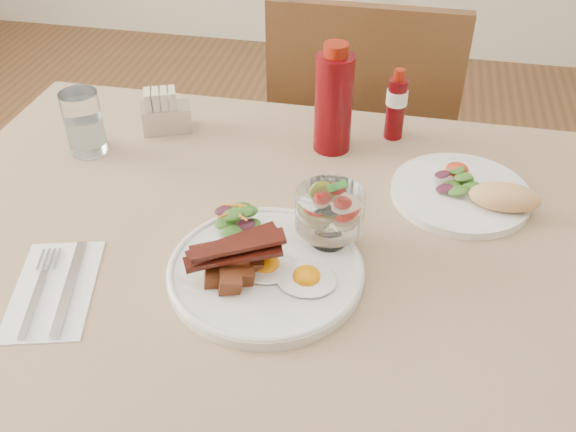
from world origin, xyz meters
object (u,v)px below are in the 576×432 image
table (320,292)px  fruit_cup (330,211)px  water_glass (85,126)px  second_plate (471,193)px  chair_far (361,149)px  sugar_caddy (165,114)px  main_plate (266,272)px  ketchup_bottle (334,101)px  hot_sauce_bottle (396,105)px

table → fruit_cup: bearing=23.0°
water_glass → second_plate: bearing=-1.5°
chair_far → sugar_caddy: chair_far is taller
main_plate → second_plate: 0.38m
main_plate → water_glass: (-0.40, 0.26, 0.04)m
fruit_cup → water_glass: bearing=158.5°
chair_far → sugar_caddy: 0.58m
fruit_cup → main_plate: bearing=-135.2°
ketchup_bottle → sugar_caddy: size_ratio=1.94×
hot_sauce_bottle → chair_far: bearing=104.4°
ketchup_bottle → sugar_caddy: (-0.32, -0.00, -0.06)m
sugar_caddy → second_plate: bearing=-34.0°
main_plate → sugar_caddy: 0.46m
main_plate → hot_sauce_bottle: size_ratio=2.04×
main_plate → fruit_cup: size_ratio=2.76×
table → main_plate: bearing=-133.1°
main_plate → water_glass: 0.48m
chair_far → water_glass: bearing=-134.4°
chair_far → ketchup_bottle: bearing=-94.4°
second_plate → hot_sauce_bottle: size_ratio=1.72×
fruit_cup → sugar_caddy: (-0.36, 0.29, -0.04)m
chair_far → fruit_cup: chair_far is taller
chair_far → main_plate: chair_far is taller
main_plate → sugar_caddy: bearing=127.9°
chair_far → ketchup_bottle: ketchup_bottle is taller
chair_far → main_plate: (-0.07, -0.74, 0.24)m
sugar_caddy → fruit_cup: bearing=-60.8°
water_glass → ketchup_bottle: bearing=13.0°
table → fruit_cup: fruit_cup is taller
chair_far → main_plate: bearing=-95.3°
table → water_glass: 0.52m
second_plate → sugar_caddy: (-0.57, 0.12, 0.02)m
chair_far → fruit_cup: (0.01, -0.66, 0.30)m
chair_far → water_glass: chair_far is taller
main_plate → water_glass: size_ratio=2.40×
chair_far → second_plate: chair_far is taller
fruit_cup → hot_sauce_bottle: hot_sauce_bottle is taller
table → water_glass: (-0.46, 0.19, 0.14)m
water_glass → main_plate: bearing=-33.6°
table → second_plate: size_ratio=5.63×
sugar_caddy → water_glass: (-0.11, -0.10, 0.02)m
hot_sauce_bottle → main_plate: bearing=-109.2°
second_plate → ketchup_bottle: bearing=154.5°
hot_sauce_bottle → water_glass: hot_sauce_bottle is taller
chair_far → second_plate: 0.59m
chair_far → fruit_cup: bearing=-89.2°
sugar_caddy → ketchup_bottle: bearing=-22.3°
fruit_cup → water_glass: size_ratio=0.87×
table → sugar_caddy: size_ratio=12.75×
second_plate → chair_far: bearing=114.1°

